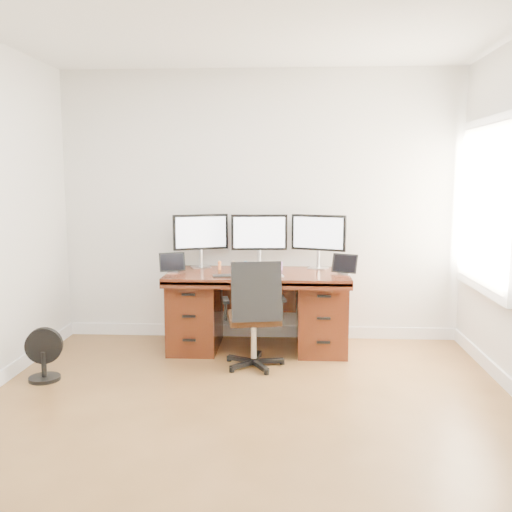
# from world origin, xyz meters

# --- Properties ---
(ground) EXTENTS (4.50, 4.50, 0.00)m
(ground) POSITION_xyz_m (0.00, 0.00, 0.00)
(ground) COLOR brown
(ground) RESTS_ON ground
(back_wall) EXTENTS (4.00, 0.10, 2.70)m
(back_wall) POSITION_xyz_m (0.00, 2.25, 1.35)
(back_wall) COLOR silver
(back_wall) RESTS_ON ground
(desk) EXTENTS (1.70, 0.80, 0.75)m
(desk) POSITION_xyz_m (0.00, 1.83, 0.40)
(desk) COLOR #471C0E
(desk) RESTS_ON ground
(office_chair) EXTENTS (0.59, 0.59, 0.95)m
(office_chair) POSITION_xyz_m (-0.00, 1.27, 0.31)
(office_chair) COLOR black
(office_chair) RESTS_ON ground
(floor_fan) EXTENTS (0.30, 0.25, 0.43)m
(floor_fan) POSITION_xyz_m (-1.69, 0.87, 0.21)
(floor_fan) COLOR black
(floor_fan) RESTS_ON ground
(monitor_left) EXTENTS (0.52, 0.24, 0.53)m
(monitor_left) POSITION_xyz_m (-0.58, 2.07, 1.09)
(monitor_left) COLOR silver
(monitor_left) RESTS_ON desk
(monitor_center) EXTENTS (0.55, 0.15, 0.53)m
(monitor_center) POSITION_xyz_m (0.00, 2.07, 1.09)
(monitor_center) COLOR silver
(monitor_center) RESTS_ON desk
(monitor_right) EXTENTS (0.52, 0.23, 0.53)m
(monitor_right) POSITION_xyz_m (0.58, 2.07, 1.09)
(monitor_right) COLOR silver
(monitor_right) RESTS_ON desk
(tablet_left) EXTENTS (0.25, 0.14, 0.19)m
(tablet_left) POSITION_xyz_m (-0.81, 1.75, 0.84)
(tablet_left) COLOR silver
(tablet_left) RESTS_ON desk
(tablet_right) EXTENTS (0.25, 0.16, 0.19)m
(tablet_right) POSITION_xyz_m (0.81, 1.75, 0.84)
(tablet_right) COLOR silver
(tablet_right) RESTS_ON desk
(keyboard) EXTENTS (0.28, 0.14, 0.01)m
(keyboard) POSITION_xyz_m (0.04, 1.60, 0.76)
(keyboard) COLOR white
(keyboard) RESTS_ON desk
(trackpad) EXTENTS (0.13, 0.13, 0.01)m
(trackpad) POSITION_xyz_m (0.18, 1.61, 0.76)
(trackpad) COLOR silver
(trackpad) RESTS_ON desk
(drawing_tablet) EXTENTS (0.22, 0.17, 0.01)m
(drawing_tablet) POSITION_xyz_m (-0.30, 1.59, 0.76)
(drawing_tablet) COLOR black
(drawing_tablet) RESTS_ON desk
(phone) EXTENTS (0.14, 0.10, 0.01)m
(phone) POSITION_xyz_m (-0.05, 1.78, 0.76)
(phone) COLOR black
(phone) RESTS_ON desk
(figurine_orange) EXTENTS (0.04, 0.04, 0.09)m
(figurine_orange) POSITION_xyz_m (-0.38, 1.95, 0.80)
(figurine_orange) COLOR orange
(figurine_orange) RESTS_ON desk
(figurine_brown) EXTENTS (0.04, 0.04, 0.09)m
(figurine_brown) POSITION_xyz_m (-0.25, 1.95, 0.80)
(figurine_brown) COLOR olive
(figurine_brown) RESTS_ON desk
(figurine_blue) EXTENTS (0.04, 0.04, 0.09)m
(figurine_blue) POSITION_xyz_m (-0.13, 1.95, 0.80)
(figurine_blue) COLOR #4DA3E5
(figurine_blue) RESTS_ON desk
(figurine_yellow) EXTENTS (0.04, 0.04, 0.09)m
(figurine_yellow) POSITION_xyz_m (0.14, 1.95, 0.80)
(figurine_yellow) COLOR tan
(figurine_yellow) RESTS_ON desk
(figurine_purple) EXTENTS (0.04, 0.04, 0.09)m
(figurine_purple) POSITION_xyz_m (0.22, 1.95, 0.80)
(figurine_purple) COLOR #A86ED2
(figurine_purple) RESTS_ON desk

